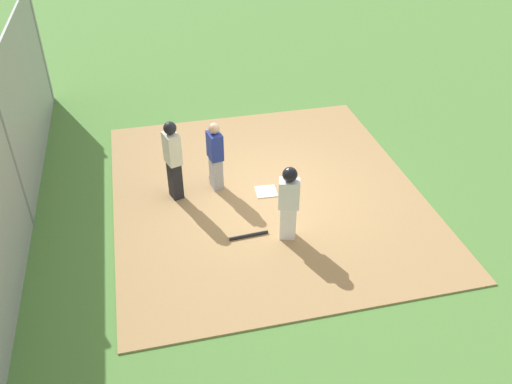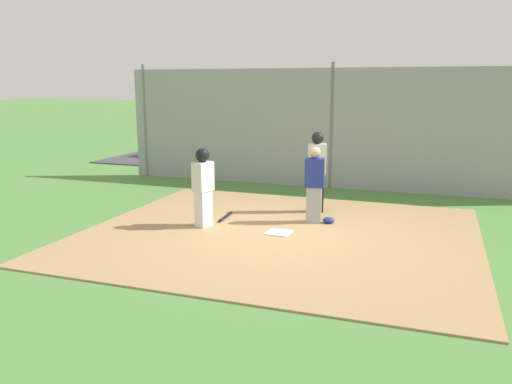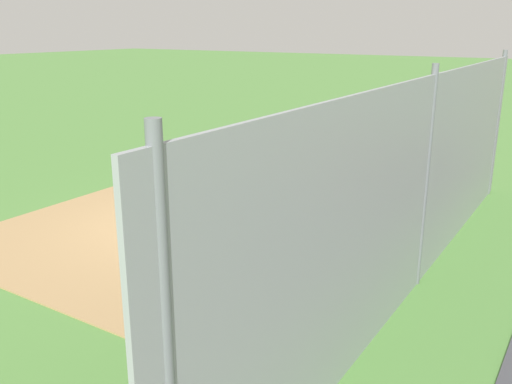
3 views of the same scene
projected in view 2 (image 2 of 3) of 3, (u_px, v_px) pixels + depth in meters
ground_plane at (279, 235)px, 9.77m from camera, size 140.00×140.00×0.00m
dirt_infield at (279, 234)px, 9.76m from camera, size 7.20×6.40×0.03m
home_plate at (279, 233)px, 9.76m from camera, size 0.47×0.47×0.02m
catcher at (314, 184)px, 10.37m from camera, size 0.42×0.32×1.54m
umpire at (317, 170)px, 11.21m from camera, size 0.44×0.36×1.75m
runner at (203, 183)px, 10.05m from camera, size 0.36×0.44×1.55m
baseball_bat at (226, 217)px, 10.84m from camera, size 0.11×0.76×0.06m
catcher_mask at (329, 220)px, 10.44m from camera, size 0.24×0.20×0.12m
backstop_fence at (331, 129)px, 13.85m from camera, size 12.00×0.10×3.35m
parking_lot at (354, 165)px, 17.98m from camera, size 18.00×5.20×0.04m
parked_car_silver at (446, 151)px, 17.11m from camera, size 4.38×2.28×1.28m
parked_car_blue at (367, 147)px, 18.06m from camera, size 4.39×2.31×1.28m
parked_car_red at (206, 142)px, 19.79m from camera, size 4.21×1.90×1.28m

